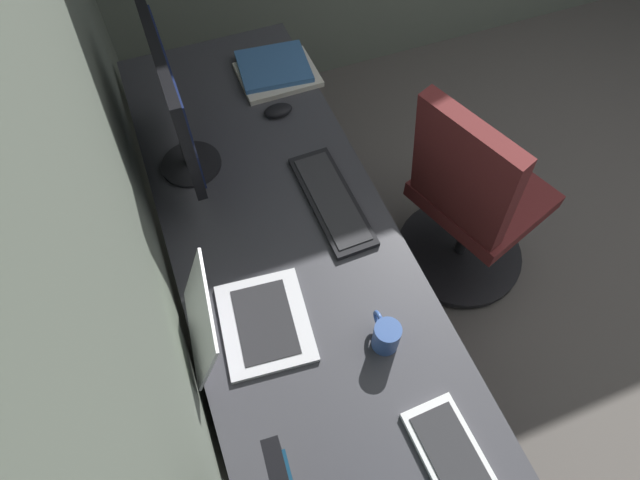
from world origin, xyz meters
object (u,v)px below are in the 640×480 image
office_chair (470,206)px  monitor_secondary (174,105)px  mouse_main (278,110)px  keyboard_spare (332,200)px  coffee_mug (386,336)px  book_stack_near (276,71)px  drawer_pedestal (321,394)px  laptop_leftmost (240,322)px

office_chair → monitor_secondary: bearing=70.7°
mouse_main → office_chair: (-0.46, -0.60, -0.29)m
monitor_secondary → mouse_main: monitor_secondary is taller
monitor_secondary → keyboard_spare: 0.56m
coffee_mug → monitor_secondary: bearing=22.5°
book_stack_near → coffee_mug: 1.14m
coffee_mug → drawer_pedestal: bearing=78.2°
book_stack_near → coffee_mug: bearing=176.4°
mouse_main → office_chair: 0.81m
laptop_leftmost → mouse_main: size_ratio=3.38×
keyboard_spare → office_chair: bearing=-91.8°
monitor_secondary → office_chair: 1.14m
drawer_pedestal → book_stack_near: book_stack_near is taller
drawer_pedestal → office_chair: 0.91m
keyboard_spare → office_chair: office_chair is taller
laptop_leftmost → office_chair: office_chair is taller
book_stack_near → coffee_mug: size_ratio=2.60×
laptop_leftmost → office_chair: bearing=-72.7°
drawer_pedestal → laptop_leftmost: (0.14, 0.18, 0.44)m
laptop_leftmost → keyboard_spare: (0.32, -0.39, -0.04)m
monitor_secondary → laptop_leftmost: 0.67m
mouse_main → office_chair: office_chair is taller
laptop_leftmost → keyboard_spare: bearing=-50.9°
office_chair → mouse_main: bearing=52.7°
office_chair → book_stack_near: bearing=39.4°
laptop_leftmost → office_chair: (0.30, -0.96, -0.33)m
keyboard_spare → coffee_mug: bearing=174.9°
monitor_secondary → mouse_main: (0.13, -0.35, -0.25)m
monitor_secondary → office_chair: (-0.33, -0.95, -0.54)m
coffee_mug → office_chair: (0.48, -0.61, -0.32)m
laptop_leftmost → book_stack_near: size_ratio=1.20×
book_stack_near → office_chair: office_chair is taller
mouse_main → laptop_leftmost: bearing=154.5°
monitor_secondary → book_stack_near: bearing=-51.2°
drawer_pedestal → office_chair: bearing=-60.7°
monitor_secondary → laptop_leftmost: (-0.63, 0.01, -0.21)m
drawer_pedestal → coffee_mug: (-0.04, -0.17, 0.43)m
monitor_secondary → book_stack_near: 0.58m
mouse_main → drawer_pedestal: bearing=168.5°
keyboard_spare → mouse_main: bearing=4.1°
coffee_mug → book_stack_near: bearing=-3.6°
keyboard_spare → office_chair: 0.64m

